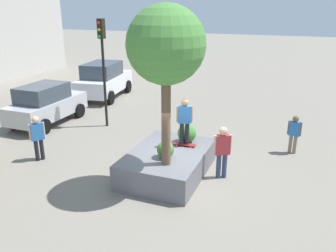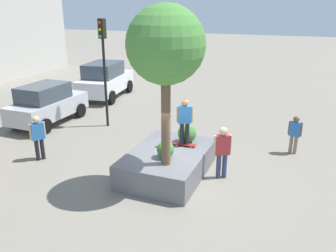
{
  "view_description": "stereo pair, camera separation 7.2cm",
  "coord_description": "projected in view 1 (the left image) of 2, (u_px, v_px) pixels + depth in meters",
  "views": [
    {
      "loc": [
        -9.85,
        -3.53,
        5.48
      ],
      "look_at": [
        0.12,
        0.36,
        1.73
      ],
      "focal_mm": 37.12,
      "sensor_mm": 36.0,
      "label": 1
    },
    {
      "loc": [
        -9.82,
        -3.6,
        5.48
      ],
      "look_at": [
        0.12,
        0.36,
        1.73
      ],
      "focal_mm": 37.12,
      "sensor_mm": 36.0,
      "label": 2
    }
  ],
  "objects": [
    {
      "name": "hedge_clump",
      "position": [
        187.0,
        133.0,
        12.32
      ],
      "size": [
        0.66,
        0.66,
        0.66
      ],
      "primitive_type": "sphere",
      "color": "#3D7A33",
      "rests_on": "planter_ledge"
    },
    {
      "name": "skateboard",
      "position": [
        184.0,
        144.0,
        12.06
      ],
      "size": [
        0.27,
        0.81,
        0.07
      ],
      "color": "#A51E1E",
      "rests_on": "planter_ledge"
    },
    {
      "name": "planter_ledge",
      "position": [
        168.0,
        163.0,
        11.77
      ],
      "size": [
        3.54,
        2.43,
        0.83
      ],
      "primitive_type": "cube",
      "color": "slate",
      "rests_on": "ground"
    },
    {
      "name": "pedestrian_crossing",
      "position": [
        222.0,
        149.0,
        11.3
      ],
      "size": [
        0.41,
        0.54,
        1.79
      ],
      "color": "navy",
      "rests_on": "ground"
    },
    {
      "name": "passerby_with_bag",
      "position": [
        294.0,
        132.0,
        13.28
      ],
      "size": [
        0.24,
        0.51,
        1.52
      ],
      "color": "#847056",
      "rests_on": "ground"
    },
    {
      "name": "sedan_parked",
      "position": [
        46.0,
        104.0,
        16.64
      ],
      "size": [
        4.15,
        1.95,
        1.93
      ],
      "color": "#B7B7BC",
      "rests_on": "ground"
    },
    {
      "name": "skateboarder",
      "position": [
        185.0,
        118.0,
        11.74
      ],
      "size": [
        0.33,
        0.52,
        1.63
      ],
      "color": "black",
      "rests_on": "skateboard"
    },
    {
      "name": "bystander_watching",
      "position": [
        37.0,
        135.0,
        12.65
      ],
      "size": [
        0.5,
        0.41,
        1.7
      ],
      "color": "black",
      "rests_on": "ground"
    },
    {
      "name": "plaza_tree",
      "position": [
        166.0,
        46.0,
        9.56
      ],
      "size": [
        2.23,
        2.23,
        4.72
      ],
      "color": "brown",
      "rests_on": "planter_ledge"
    },
    {
      "name": "boxwood_shrub",
      "position": [
        165.0,
        150.0,
        11.08
      ],
      "size": [
        0.55,
        0.55,
        0.55
      ],
      "primitive_type": "sphere",
      "color": "#3D7A33",
      "rests_on": "planter_ledge"
    },
    {
      "name": "ground_plane",
      "position": [
        177.0,
        177.0,
        11.68
      ],
      "size": [
        120.0,
        120.0,
        0.0
      ],
      "primitive_type": "plane",
      "color": "gray"
    },
    {
      "name": "traffic_light_corner",
      "position": [
        103.0,
        56.0,
        15.5
      ],
      "size": [
        0.35,
        0.31,
        4.91
      ],
      "color": "black",
      "rests_on": "ground"
    },
    {
      "name": "police_car",
      "position": [
        104.0,
        80.0,
        21.37
      ],
      "size": [
        4.89,
        2.69,
        2.17
      ],
      "color": "white",
      "rests_on": "ground"
    }
  ]
}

